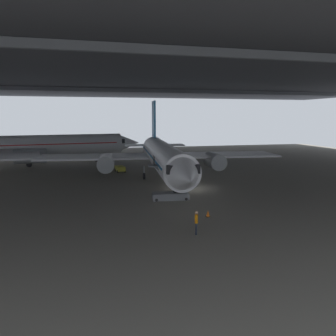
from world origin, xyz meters
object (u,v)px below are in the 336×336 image
(boarding_stairs, at_px, (170,192))
(crew_worker_near_nose, at_px, (196,221))
(airplane_distant, at_px, (41,146))
(crew_worker_by_stairs, at_px, (175,184))
(airplane_main, at_px, (163,156))
(baggage_tug, at_px, (120,169))
(traffic_cone_orange, at_px, (208,213))

(boarding_stairs, bearing_deg, crew_worker_near_nose, -94.22)
(crew_worker_near_nose, distance_m, airplane_distant, 43.48)
(boarding_stairs, distance_m, crew_worker_near_nose, 10.69)
(crew_worker_by_stairs, bearing_deg, airplane_main, 87.83)
(airplane_main, height_order, crew_worker_near_nose, airplane_main)
(crew_worker_near_nose, distance_m, baggage_tug, 29.47)
(crew_worker_by_stairs, xyz_separation_m, traffic_cone_orange, (0.32, -9.62, -0.65))
(boarding_stairs, distance_m, baggage_tug, 18.98)
(boarding_stairs, height_order, crew_worker_by_stairs, boarding_stairs)
(airplane_main, bearing_deg, boarding_stairs, -99.31)
(airplane_main, bearing_deg, traffic_cone_orange, -89.77)
(crew_worker_near_nose, distance_m, traffic_cone_orange, 4.67)
(airplane_distant, height_order, traffic_cone_orange, airplane_distant)
(airplane_main, distance_m, crew_worker_near_nose, 20.42)
(crew_worker_near_nose, bearing_deg, boarding_stairs, 85.78)
(crew_worker_by_stairs, bearing_deg, traffic_cone_orange, -88.12)
(airplane_main, xyz_separation_m, airplane_distant, (-17.27, 20.62, 0.06))
(airplane_main, distance_m, airplane_distant, 26.89)
(boarding_stairs, xyz_separation_m, baggage_tug, (-3.06, 18.73, -0.19))
(crew_worker_near_nose, bearing_deg, airplane_main, 83.37)
(crew_worker_near_nose, bearing_deg, baggage_tug, 94.42)
(airplane_main, relative_size, traffic_cone_orange, 57.64)
(airplane_distant, xyz_separation_m, baggage_tug, (12.65, -11.38, -2.88))
(airplane_main, relative_size, airplane_distant, 0.97)
(airplane_main, relative_size, baggage_tug, 14.82)
(airplane_main, height_order, baggage_tug, airplane_main)
(boarding_stairs, relative_size, airplane_distant, 0.13)
(crew_worker_by_stairs, distance_m, traffic_cone_orange, 9.65)
(airplane_distant, bearing_deg, crew_worker_by_stairs, -57.97)
(boarding_stairs, distance_m, traffic_cone_orange, 6.92)
(airplane_distant, bearing_deg, boarding_stairs, -62.44)
(boarding_stairs, xyz_separation_m, crew_worker_by_stairs, (1.31, 2.91, 0.22))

